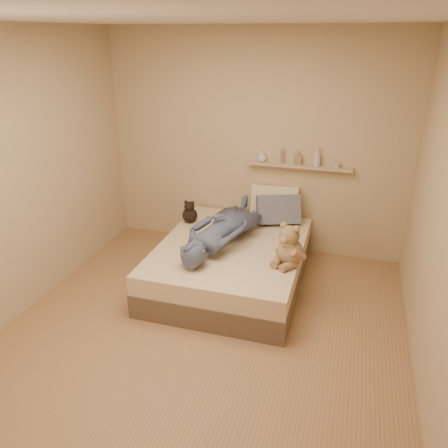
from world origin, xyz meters
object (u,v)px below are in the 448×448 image
(dark_plush, at_px, (190,213))
(person, at_px, (224,227))
(teddy_bear, at_px, (289,248))
(pillow_grey, at_px, (278,210))
(wall_shelf, at_px, (299,166))
(bed, at_px, (231,263))
(pillow_cream, at_px, (274,203))
(game_console, at_px, (192,250))

(dark_plush, height_order, person, person)
(teddy_bear, relative_size, dark_plush, 1.57)
(pillow_grey, xyz_separation_m, person, (-0.46, -0.67, 0.01))
(teddy_bear, relative_size, wall_shelf, 0.36)
(bed, relative_size, person, 1.27)
(wall_shelf, bearing_deg, person, -125.55)
(bed, xyz_separation_m, person, (-0.09, 0.02, 0.40))
(pillow_cream, xyz_separation_m, wall_shelf, (0.25, 0.08, 0.45))
(teddy_bear, height_order, pillow_grey, teddy_bear)
(teddy_bear, bearing_deg, person, 158.81)
(dark_plush, relative_size, pillow_grey, 0.55)
(pillow_cream, bearing_deg, dark_plush, -156.00)
(teddy_bear, bearing_deg, game_console, -162.14)
(game_console, distance_m, teddy_bear, 0.92)
(pillow_grey, bearing_deg, bed, -118.30)
(pillow_grey, distance_m, wall_shelf, 0.56)
(pillow_cream, bearing_deg, wall_shelf, 17.30)
(dark_plush, height_order, pillow_cream, pillow_cream)
(teddy_bear, relative_size, person, 0.29)
(dark_plush, bearing_deg, pillow_cream, 24.00)
(teddy_bear, xyz_separation_m, pillow_cream, (-0.35, 1.09, 0.02))
(pillow_cream, relative_size, pillow_grey, 1.10)
(teddy_bear, height_order, person, teddy_bear)
(game_console, bearing_deg, dark_plush, 112.31)
(person, height_order, wall_shelf, wall_shelf)
(dark_plush, bearing_deg, game_console, -67.69)
(dark_plush, bearing_deg, wall_shelf, 22.61)
(pillow_cream, bearing_deg, teddy_bear, -72.41)
(person, bearing_deg, teddy_bear, 171.37)
(pillow_cream, height_order, pillow_grey, pillow_cream)
(person, bearing_deg, bed, -179.37)
(teddy_bear, xyz_separation_m, person, (-0.73, 0.28, 0.00))
(game_console, bearing_deg, bed, 66.83)
(teddy_bear, height_order, wall_shelf, wall_shelf)
(game_console, height_order, person, person)
(bed, distance_m, wall_shelf, 1.38)
(pillow_grey, bearing_deg, dark_plush, -164.79)
(teddy_bear, distance_m, pillow_grey, 0.99)
(dark_plush, relative_size, person, 0.18)
(game_console, xyz_separation_m, teddy_bear, (0.88, 0.28, 0.01))
(teddy_bear, height_order, pillow_cream, teddy_bear)
(teddy_bear, bearing_deg, bed, 157.64)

